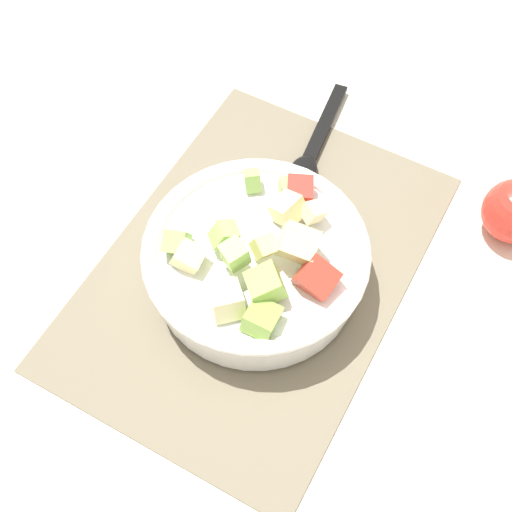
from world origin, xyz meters
name	(u,v)px	position (x,y,z in m)	size (l,w,h in m)	color
ground_plane	(256,269)	(0.00, 0.00, 0.00)	(2.40, 2.40, 0.00)	silver
placemat	(256,268)	(0.00, 0.00, 0.00)	(0.50, 0.35, 0.01)	#756B56
salad_bowl	(256,260)	(-0.01, -0.01, 0.05)	(0.26, 0.26, 0.12)	white
serving_spoon	(312,152)	(0.19, 0.02, 0.01)	(0.20, 0.05, 0.01)	black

